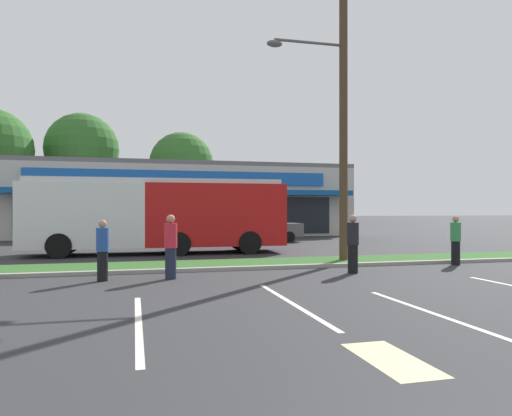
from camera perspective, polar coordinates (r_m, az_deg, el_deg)
name	(u,v)px	position (r m, az deg, el deg)	size (l,w,h in m)	color
grass_median	(218,264)	(16.31, -4.57, -6.79)	(56.00, 2.20, 0.12)	#2D5B23
curb_lip	(225,269)	(15.11, -3.76, -7.32)	(56.00, 0.24, 0.12)	#99968C
parking_stripe_1	(139,323)	(8.53, -13.98, -13.34)	(0.12, 4.80, 0.01)	silver
parking_stripe_2	(292,303)	(9.97, 4.42, -11.40)	(0.12, 4.80, 0.01)	silver
parking_stripe_3	(436,314)	(9.56, 20.93, -11.89)	(0.12, 4.80, 0.01)	silver
lot_arrow	(391,359)	(6.67, 16.00, -17.13)	(0.70, 1.60, 0.01)	beige
storefront_building	(177,200)	(37.30, -9.48, 0.94)	(25.07, 11.76, 5.28)	#BCB7AD
tree_mid_left	(82,150)	(48.50, -20.25, 6.63)	(6.90, 6.90, 11.11)	#473323
tree_mid	(181,164)	(45.59, -8.98, 5.23)	(6.04, 6.04, 9.23)	#473323
utility_pole	(340,102)	(17.74, 10.10, 12.47)	(3.03, 2.40, 10.94)	#4C3826
city_bus	(158,213)	(21.09, -11.77, -0.64)	(11.12, 2.88, 3.25)	#B71414
car_0	(261,228)	(28.10, 0.55, -2.48)	(4.72, 1.97, 1.54)	#515459
pedestrian_near_bench	(103,250)	(13.51, -18.02, -4.86)	(0.34, 0.34, 1.66)	black
pedestrian_by_pole	(456,240)	(17.94, 22.94, -3.60)	(0.35, 0.35, 1.72)	black
pedestrian_mid	(353,244)	(14.69, 11.60, -4.25)	(0.36, 0.36, 1.78)	black
pedestrian_far	(171,247)	(13.43, -10.25, -4.61)	(0.36, 0.36, 1.80)	#1E2338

